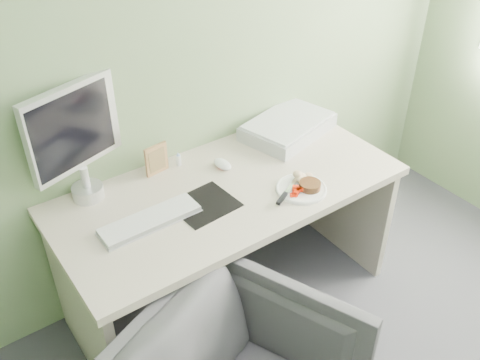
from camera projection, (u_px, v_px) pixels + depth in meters
wall_back at (178, 30)px, 2.32m from camera, size 3.50×0.00×3.50m
desk at (229, 218)px, 2.54m from camera, size 1.60×0.75×0.73m
plate at (301, 189)px, 2.41m from camera, size 0.23×0.23×0.01m
steak at (310, 185)px, 2.40m from camera, size 0.12×0.12×0.03m
potato_pile at (301, 175)px, 2.44m from camera, size 0.11×0.09×0.05m
carrot_heap at (295, 189)px, 2.37m from camera, size 0.07×0.06×0.04m
steak_knife at (285, 194)px, 2.35m from camera, size 0.21×0.12×0.02m
mousepad at (204, 204)px, 2.33m from camera, size 0.28×0.25×0.00m
keyboard at (150, 220)px, 2.22m from camera, size 0.43×0.13×0.02m
computer_mouse at (223, 164)px, 2.55m from camera, size 0.07×0.11×0.04m
photo_frame at (156, 159)px, 2.48m from camera, size 0.12×0.03×0.15m
eyedrop_bottle at (178, 159)px, 2.56m from camera, size 0.03×0.03×0.07m
scanner at (288, 127)px, 2.80m from camera, size 0.53×0.42×0.07m
monitor at (75, 138)px, 2.21m from camera, size 0.43×0.18×0.53m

